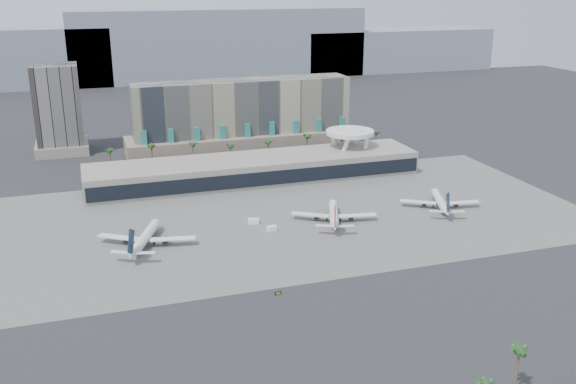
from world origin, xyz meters
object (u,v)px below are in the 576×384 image
object	(u,v)px
airliner_right	(440,201)
service_vehicle_a	(253,221)
airliner_left	(145,237)
taxiway_sign	(278,293)
service_vehicle_b	(272,228)
airliner_centre	(334,214)

from	to	relation	value
airliner_right	service_vehicle_a	xyz separation A→B (m)	(-85.43, 7.39, -2.09)
airliner_left	airliner_right	bearing A→B (deg)	23.21
airliner_left	taxiway_sign	bearing A→B (deg)	-33.84
taxiway_sign	airliner_left	bearing A→B (deg)	109.40
service_vehicle_b	service_vehicle_a	bearing A→B (deg)	106.70
airliner_left	airliner_right	xyz separation A→B (m)	(131.52, 2.39, -0.27)
airliner_centre	service_vehicle_a	bearing A→B (deg)	-173.10
service_vehicle_a	airliner_centre	bearing A→B (deg)	-1.04
airliner_left	service_vehicle_b	distance (m)	51.26
service_vehicle_b	taxiway_sign	bearing A→B (deg)	-114.86
airliner_right	airliner_left	bearing A→B (deg)	-158.69
airliner_centre	service_vehicle_b	distance (m)	28.42
airliner_right	taxiway_sign	bearing A→B (deg)	-128.52
airliner_centre	service_vehicle_a	distance (m)	34.40
service_vehicle_a	service_vehicle_b	world-z (taller)	service_vehicle_a
airliner_right	service_vehicle_b	distance (m)	80.40
service_vehicle_b	airliner_right	bearing A→B (deg)	-8.42
airliner_centre	service_vehicle_a	world-z (taller)	airliner_centre
airliner_left	airliner_right	size ratio (longest dim) A/B	1.07
airliner_right	service_vehicle_b	xyz separation A→B (m)	(-80.32, -2.63, -2.23)
service_vehicle_a	taxiway_sign	bearing A→B (deg)	-85.42
airliner_right	service_vehicle_a	world-z (taller)	airliner_right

